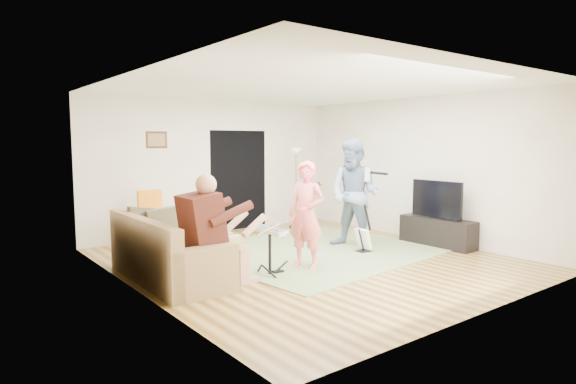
{
  "coord_description": "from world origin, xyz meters",
  "views": [
    {
      "loc": [
        -4.81,
        -5.74,
        1.87
      ],
      "look_at": [
        -0.19,
        0.3,
        1.07
      ],
      "focal_mm": 30.0,
      "sensor_mm": 36.0,
      "label": 1
    }
  ],
  "objects_px": {
    "tv_cabinet": "(437,232)",
    "television": "(437,199)",
    "sofa": "(163,259)",
    "guitar_spare": "(364,239)",
    "dining_chair": "(154,229)",
    "drum_kit": "(270,254)",
    "torchiere_lamp": "(296,173)",
    "singer": "(306,215)",
    "guitarist": "(354,194)"
  },
  "relations": [
    {
      "from": "tv_cabinet",
      "to": "television",
      "type": "xyz_separation_m",
      "value": [
        -0.05,
        0.0,
        0.6
      ]
    },
    {
      "from": "sofa",
      "to": "guitar_spare",
      "type": "relative_size",
      "value": 2.65
    },
    {
      "from": "dining_chair",
      "to": "tv_cabinet",
      "type": "height_order",
      "value": "dining_chair"
    },
    {
      "from": "drum_kit",
      "to": "torchiere_lamp",
      "type": "height_order",
      "value": "torchiere_lamp"
    },
    {
      "from": "tv_cabinet",
      "to": "singer",
      "type": "bearing_deg",
      "value": 174.62
    },
    {
      "from": "guitarist",
      "to": "dining_chair",
      "type": "distance_m",
      "value": 3.53
    },
    {
      "from": "drum_kit",
      "to": "singer",
      "type": "height_order",
      "value": "singer"
    },
    {
      "from": "drum_kit",
      "to": "dining_chair",
      "type": "distance_m",
      "value": 2.59
    },
    {
      "from": "torchiere_lamp",
      "to": "dining_chair",
      "type": "bearing_deg",
      "value": -175.97
    },
    {
      "from": "guitarist",
      "to": "television",
      "type": "relative_size",
      "value": 1.9
    },
    {
      "from": "torchiere_lamp",
      "to": "television",
      "type": "height_order",
      "value": "torchiere_lamp"
    },
    {
      "from": "guitarist",
      "to": "television",
      "type": "bearing_deg",
      "value": 42.22
    },
    {
      "from": "torchiere_lamp",
      "to": "drum_kit",
      "type": "bearing_deg",
      "value": -133.92
    },
    {
      "from": "singer",
      "to": "torchiere_lamp",
      "type": "relative_size",
      "value": 0.92
    },
    {
      "from": "dining_chair",
      "to": "television",
      "type": "relative_size",
      "value": 1.02
    },
    {
      "from": "torchiere_lamp",
      "to": "sofa",
      "type": "bearing_deg",
      "value": -152.07
    },
    {
      "from": "singer",
      "to": "torchiere_lamp",
      "type": "height_order",
      "value": "torchiere_lamp"
    },
    {
      "from": "television",
      "to": "guitarist",
      "type": "bearing_deg",
      "value": 148.74
    },
    {
      "from": "singer",
      "to": "television",
      "type": "xyz_separation_m",
      "value": [
        2.79,
        -0.27,
        0.06
      ]
    },
    {
      "from": "torchiere_lamp",
      "to": "tv_cabinet",
      "type": "height_order",
      "value": "torchiere_lamp"
    },
    {
      "from": "guitarist",
      "to": "guitar_spare",
      "type": "xyz_separation_m",
      "value": [
        -0.1,
        -0.34,
        -0.72
      ]
    },
    {
      "from": "tv_cabinet",
      "to": "guitarist",
      "type": "bearing_deg",
      "value": 149.7
    },
    {
      "from": "drum_kit",
      "to": "guitarist",
      "type": "bearing_deg",
      "value": 13.23
    },
    {
      "from": "singer",
      "to": "torchiere_lamp",
      "type": "distance_m",
      "value": 3.39
    },
    {
      "from": "sofa",
      "to": "torchiere_lamp",
      "type": "height_order",
      "value": "torchiere_lamp"
    },
    {
      "from": "guitar_spare",
      "to": "television",
      "type": "xyz_separation_m",
      "value": [
        1.39,
        -0.44,
        0.62
      ]
    },
    {
      "from": "sofa",
      "to": "guitar_spare",
      "type": "xyz_separation_m",
      "value": [
        3.36,
        -0.48,
        -0.06
      ]
    },
    {
      "from": "guitarist",
      "to": "dining_chair",
      "type": "bearing_deg",
      "value": -141.39
    },
    {
      "from": "tv_cabinet",
      "to": "drum_kit",
      "type": "bearing_deg",
      "value": 175.6
    },
    {
      "from": "guitarist",
      "to": "sofa",
      "type": "bearing_deg",
      "value": -108.85
    },
    {
      "from": "sofa",
      "to": "tv_cabinet",
      "type": "height_order",
      "value": "sofa"
    },
    {
      "from": "dining_chair",
      "to": "drum_kit",
      "type": "bearing_deg",
      "value": -74.05
    },
    {
      "from": "singer",
      "to": "dining_chair",
      "type": "bearing_deg",
      "value": -171.89
    },
    {
      "from": "drum_kit",
      "to": "dining_chair",
      "type": "xyz_separation_m",
      "value": [
        -0.69,
        2.5,
        0.07
      ]
    },
    {
      "from": "singer",
      "to": "guitar_spare",
      "type": "bearing_deg",
      "value": 76.95
    },
    {
      "from": "singer",
      "to": "guitarist",
      "type": "bearing_deg",
      "value": 88.54
    },
    {
      "from": "sofa",
      "to": "drum_kit",
      "type": "relative_size",
      "value": 3.16
    },
    {
      "from": "guitarist",
      "to": "tv_cabinet",
      "type": "height_order",
      "value": "guitarist"
    },
    {
      "from": "drum_kit",
      "to": "guitar_spare",
      "type": "distance_m",
      "value": 2.07
    },
    {
      "from": "television",
      "to": "sofa",
      "type": "bearing_deg",
      "value": 169.04
    },
    {
      "from": "drum_kit",
      "to": "tv_cabinet",
      "type": "height_order",
      "value": "drum_kit"
    },
    {
      "from": "sofa",
      "to": "singer",
      "type": "height_order",
      "value": "singer"
    },
    {
      "from": "tv_cabinet",
      "to": "torchiere_lamp",
      "type": "bearing_deg",
      "value": 106.17
    },
    {
      "from": "guitarist",
      "to": "torchiere_lamp",
      "type": "distance_m",
      "value": 2.28
    },
    {
      "from": "guitarist",
      "to": "singer",
      "type": "bearing_deg",
      "value": -87.83
    },
    {
      "from": "drum_kit",
      "to": "singer",
      "type": "relative_size",
      "value": 0.43
    },
    {
      "from": "guitarist",
      "to": "torchiere_lamp",
      "type": "bearing_deg",
      "value": 151.72
    },
    {
      "from": "drum_kit",
      "to": "guitarist",
      "type": "distance_m",
      "value": 2.32
    },
    {
      "from": "guitarist",
      "to": "tv_cabinet",
      "type": "distance_m",
      "value": 1.7
    },
    {
      "from": "sofa",
      "to": "singer",
      "type": "distance_m",
      "value": 2.12
    }
  ]
}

